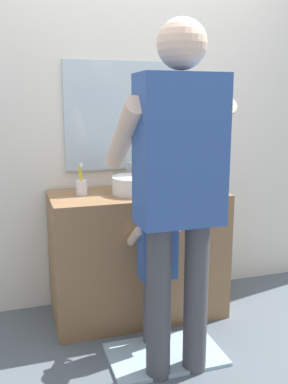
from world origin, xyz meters
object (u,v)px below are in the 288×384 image
at_px(toothbrush_cup, 82,187).
at_px(child_toddler, 157,256).
at_px(adult_parent, 178,173).
at_px(soap_bottle, 182,178).

distance_m(toothbrush_cup, child_toddler, 0.65).
bearing_deg(child_toddler, adult_parent, -88.70).
height_order(toothbrush_cup, soap_bottle, toothbrush_cup).
distance_m(soap_bottle, child_toddler, 0.67).
distance_m(toothbrush_cup, adult_parent, 0.82).
xyz_separation_m(soap_bottle, child_toddler, (-0.34, -0.45, -0.36)).
relative_size(toothbrush_cup, soap_bottle, 1.25).
bearing_deg(child_toddler, soap_bottle, 53.38).
height_order(child_toddler, adult_parent, adult_parent).
xyz_separation_m(toothbrush_cup, soap_bottle, (0.69, 0.03, 0.01)).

